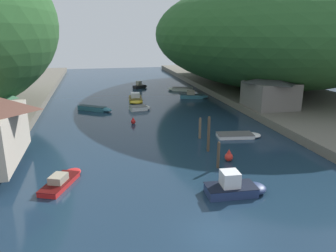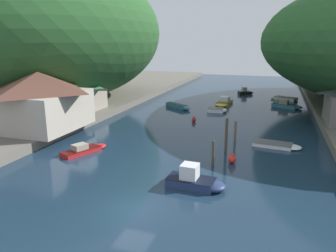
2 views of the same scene
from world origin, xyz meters
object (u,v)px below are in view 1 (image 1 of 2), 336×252
object	(u,v)px
boat_white_cruiser	(136,99)
channel_buoy_far	(133,121)
boat_yellow_tender	(141,108)
person_by_boathouse	(13,125)
boat_far_upstream	(194,96)
right_bank_cottage	(270,90)
boat_near_quay	(240,135)
boat_moored_right	(140,86)
boat_open_rowboat	(179,89)
boat_navy_launch	(236,187)
boat_small_dinghy	(63,180)
boat_far_right_bank	(96,109)
channel_buoy_near	(229,156)

from	to	relation	value
boat_white_cruiser	channel_buoy_far	xyz separation A→B (m)	(-2.13, -14.26, -0.06)
boat_yellow_tender	person_by_boathouse	bearing A→B (deg)	-59.19
boat_far_upstream	boat_white_cruiser	size ratio (longest dim) A/B	0.93
right_bank_cottage	boat_near_quay	bearing A→B (deg)	-133.17
channel_buoy_far	boat_moored_right	bearing A→B (deg)	80.04
boat_open_rowboat	boat_white_cruiser	xyz separation A→B (m)	(-10.31, -8.94, 0.12)
boat_yellow_tender	channel_buoy_far	size ratio (longest dim) A/B	3.57
boat_yellow_tender	boat_near_quay	bearing A→B (deg)	22.48
boat_navy_launch	channel_buoy_far	xyz separation A→B (m)	(-5.38, 21.24, -0.19)
boat_far_upstream	boat_small_dinghy	bearing A→B (deg)	-16.71
boat_near_quay	boat_navy_launch	distance (m)	14.35
boat_open_rowboat	boat_navy_launch	size ratio (longest dim) A/B	1.14
boat_far_upstream	boat_yellow_tender	bearing A→B (deg)	-40.59
boat_near_quay	boat_moored_right	world-z (taller)	boat_moored_right
boat_small_dinghy	boat_white_cruiser	distance (m)	32.30
boat_far_upstream	boat_yellow_tender	distance (m)	13.06
boat_navy_launch	boat_small_dinghy	bearing A→B (deg)	-106.96
person_by_boathouse	boat_open_rowboat	bearing A→B (deg)	-22.34
boat_far_upstream	person_by_boathouse	distance (m)	33.41
boat_far_right_bank	channel_buoy_far	world-z (taller)	channel_buoy_far
boat_open_rowboat	boat_near_quay	world-z (taller)	boat_open_rowboat
boat_yellow_tender	channel_buoy_far	world-z (taller)	channel_buoy_far
boat_far_right_bank	channel_buoy_near	xyz separation A→B (m)	(12.18, -23.57, 0.11)
boat_white_cruiser	boat_small_dinghy	bearing A→B (deg)	76.53
boat_small_dinghy	person_by_boathouse	world-z (taller)	person_by_boathouse
channel_buoy_near	channel_buoy_far	size ratio (longest dim) A/B	1.24
boat_open_rowboat	channel_buoy_near	xyz separation A→B (m)	(-5.02, -38.11, 0.15)
boat_small_dinghy	boat_yellow_tender	distance (m)	26.34
boat_small_dinghy	channel_buoy_far	xyz separation A→B (m)	(7.76, 16.49, 0.06)
right_bank_cottage	boat_far_right_bank	distance (m)	26.55
boat_moored_right	person_by_boathouse	xyz separation A→B (m)	(-18.67, -32.53, 1.53)
right_bank_cottage	person_by_boathouse	size ratio (longest dim) A/B	4.41
person_by_boathouse	channel_buoy_far	bearing A→B (deg)	-50.06
right_bank_cottage	boat_small_dinghy	distance (m)	33.45
boat_small_dinghy	right_bank_cottage	bearing A→B (deg)	54.72
right_bank_cottage	boat_far_right_bank	size ratio (longest dim) A/B	1.36
boat_moored_right	boat_yellow_tender	xyz separation A→B (m)	(-2.76, -19.82, -0.18)
boat_far_right_bank	boat_yellow_tender	distance (m)	6.90
boat_white_cruiser	channel_buoy_near	xyz separation A→B (m)	(5.29, -29.17, 0.03)
boat_white_cruiser	boat_moored_right	bearing A→B (deg)	-97.13
boat_moored_right	boat_navy_launch	distance (m)	49.00
boat_moored_right	channel_buoy_far	world-z (taller)	boat_moored_right
right_bank_cottage	channel_buoy_far	size ratio (longest dim) A/B	7.74
boat_open_rowboat	boat_white_cruiser	bearing A→B (deg)	155.59
boat_white_cruiser	boat_far_upstream	bearing A→B (deg)	-171.97
boat_far_upstream	channel_buoy_far	world-z (taller)	boat_far_upstream
boat_far_upstream	boat_small_dinghy	size ratio (longest dim) A/B	1.00
boat_moored_right	channel_buoy_near	distance (m)	42.75
person_by_boathouse	boat_far_upstream	bearing A→B (deg)	-32.91
boat_white_cruiser	channel_buoy_near	distance (m)	29.65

